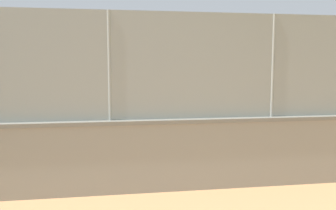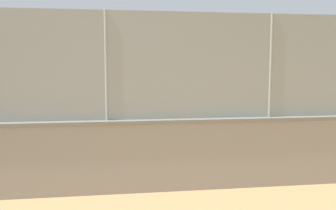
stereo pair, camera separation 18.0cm
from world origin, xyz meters
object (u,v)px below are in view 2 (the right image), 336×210
Objects in this scene: player_baseline_waiting at (205,112)px; courtside_bench at (285,145)px; player_at_service_line at (267,107)px; sports_ball at (235,101)px; spare_ball_by_wall at (85,165)px.

courtside_bench is at bearing 109.70° from player_baseline_waiting.
player_at_service_line is at bearing -155.36° from player_baseline_waiting.
spare_ball_by_wall is at bearing 26.32° from sports_ball.
player_at_service_line is at bearing -146.36° from spare_ball_by_wall.
player_baseline_waiting reaches higher than courtside_bench.
courtside_bench reaches higher than spare_ball_by_wall.
player_at_service_line is at bearing -133.91° from sports_ball.
player_baseline_waiting is 8.32× the size of spare_ball_by_wall.
sports_ball reaches higher than courtside_bench.
player_at_service_line reaches higher than courtside_bench.
player_at_service_line reaches higher than spare_ball_by_wall.
sports_ball is 0.65× the size of spare_ball_by_wall.
spare_ball_by_wall is (6.69, 4.46, -0.81)m from player_at_service_line.
player_at_service_line is 0.96× the size of courtside_bench.
courtside_bench is (1.63, 4.71, -0.44)m from player_at_service_line.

